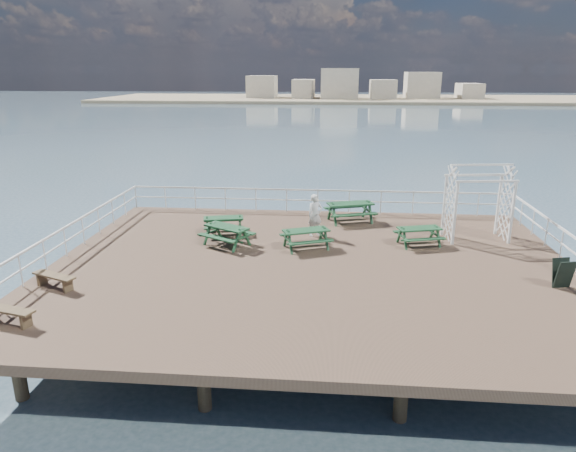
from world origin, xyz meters
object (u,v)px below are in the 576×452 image
at_px(picnic_table_b, 350,208).
at_px(flat_bench_near, 54,278).
at_px(picnic_table_a, 224,222).
at_px(flat_bench_far, 7,312).
at_px(trellis_arbor, 478,206).
at_px(picnic_table_c, 419,232).
at_px(picnic_table_d, 227,231).
at_px(person, 315,215).
at_px(picnic_table_e, 306,235).

distance_m(picnic_table_b, flat_bench_near, 12.31).
height_order(picnic_table_a, flat_bench_far, picnic_table_a).
bearing_deg(trellis_arbor, flat_bench_far, -156.72).
bearing_deg(picnic_table_c, flat_bench_near, -171.86).
distance_m(picnic_table_d, person, 3.65).
xyz_separation_m(picnic_table_a, picnic_table_b, (5.22, 2.18, 0.12)).
height_order(picnic_table_e, flat_bench_near, picnic_table_e).
bearing_deg(flat_bench_near, person, 59.31).
bearing_deg(picnic_table_a, trellis_arbor, -12.16).
bearing_deg(picnic_table_e, person, 57.66).
bearing_deg(flat_bench_far, person, 60.33).
bearing_deg(picnic_table_a, picnic_table_d, -86.61).
relative_size(flat_bench_near, trellis_arbor, 0.52).
bearing_deg(person, picnic_table_a, 150.78).
height_order(picnic_table_b, flat_bench_far, picnic_table_b).
relative_size(picnic_table_b, picnic_table_c, 1.25).
relative_size(picnic_table_b, flat_bench_far, 1.46).
bearing_deg(picnic_table_a, picnic_table_c, -18.95).
bearing_deg(picnic_table_e, picnic_table_a, 133.51).
relative_size(picnic_table_c, flat_bench_near, 1.22).
xyz_separation_m(picnic_table_b, flat_bench_near, (-9.28, -8.09, -0.29)).
distance_m(picnic_table_a, person, 3.76).
bearing_deg(picnic_table_e, picnic_table_c, -12.55).
xyz_separation_m(picnic_table_a, trellis_arbor, (10.11, 0.17, 0.84)).
distance_m(picnic_table_c, person, 4.12).
xyz_separation_m(flat_bench_near, person, (7.80, 5.96, 0.52)).
relative_size(picnic_table_e, flat_bench_near, 1.35).
xyz_separation_m(picnic_table_c, flat_bench_far, (-11.82, -7.48, -0.16)).
relative_size(picnic_table_e, flat_bench_far, 1.29).
bearing_deg(picnic_table_b, person, -142.63).
height_order(picnic_table_a, picnic_table_c, picnic_table_c).
bearing_deg(picnic_table_b, picnic_table_a, -175.29).
relative_size(picnic_table_a, picnic_table_d, 0.83).
bearing_deg(flat_bench_near, flat_bench_far, -68.05).
bearing_deg(picnic_table_e, picnic_table_b, 42.32).
bearing_deg(picnic_table_a, person, -12.40).
relative_size(flat_bench_near, person, 0.91).
height_order(picnic_table_c, picnic_table_e, picnic_table_e).
height_order(picnic_table_d, trellis_arbor, trellis_arbor).
relative_size(picnic_table_b, trellis_arbor, 0.79).
height_order(picnic_table_e, person, person).
bearing_deg(picnic_table_d, person, 54.15).
height_order(picnic_table_d, flat_bench_near, picnic_table_d).
height_order(picnic_table_e, trellis_arbor, trellis_arbor).
bearing_deg(picnic_table_d, picnic_table_c, 35.12).
xyz_separation_m(picnic_table_d, flat_bench_near, (-4.48, -4.48, -0.22)).
height_order(flat_bench_near, flat_bench_far, flat_bench_far).
bearing_deg(person, flat_bench_near, -172.57).
distance_m(picnic_table_a, picnic_table_b, 5.66).
xyz_separation_m(flat_bench_near, flat_bench_far, (-0.00, -2.36, 0.01)).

